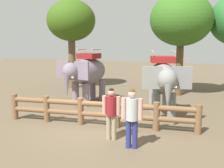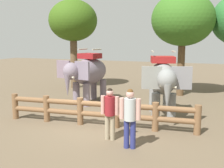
{
  "view_description": "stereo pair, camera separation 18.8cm",
  "coord_description": "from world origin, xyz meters",
  "px_view_note": "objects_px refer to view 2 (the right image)",
  "views": [
    {
      "loc": [
        4.05,
        -9.37,
        3.25
      ],
      "look_at": [
        0.0,
        1.22,
        1.4
      ],
      "focal_mm": 43.76,
      "sensor_mm": 36.0,
      "label": 1
    },
    {
      "loc": [
        4.23,
        -9.3,
        3.25
      ],
      "look_at": [
        0.0,
        1.22,
        1.4
      ],
      "focal_mm": 43.76,
      "sensor_mm": 36.0,
      "label": 2
    }
  ],
  "objects_px": {
    "tourist_man_in_blue": "(110,110)",
    "tree_far_right": "(73,22)",
    "tourist_woman_in_black": "(130,114)",
    "elephant_center": "(163,80)",
    "elephant_near_left": "(88,73)",
    "tree_far_left": "(183,20)",
    "log_fence": "(98,110)"
  },
  "relations": [
    {
      "from": "tree_far_left",
      "to": "tree_far_right",
      "type": "distance_m",
      "value": 7.05
    },
    {
      "from": "elephant_near_left",
      "to": "tourist_man_in_blue",
      "type": "xyz_separation_m",
      "value": [
        3.02,
        -4.36,
        -0.58
      ]
    },
    {
      "from": "elephant_center",
      "to": "tree_far_left",
      "type": "distance_m",
      "value": 5.67
    },
    {
      "from": "elephant_near_left",
      "to": "tree_far_left",
      "type": "relative_size",
      "value": 0.56
    },
    {
      "from": "log_fence",
      "to": "tree_far_right",
      "type": "xyz_separation_m",
      "value": [
        -4.99,
        6.98,
        3.81
      ]
    },
    {
      "from": "elephant_near_left",
      "to": "tree_far_right",
      "type": "relative_size",
      "value": 0.57
    },
    {
      "from": "tree_far_left",
      "to": "tree_far_right",
      "type": "bearing_deg",
      "value": -179.31
    },
    {
      "from": "elephant_center",
      "to": "tree_far_left",
      "type": "xyz_separation_m",
      "value": [
        0.05,
        4.95,
        2.77
      ]
    },
    {
      "from": "log_fence",
      "to": "tourist_man_in_blue",
      "type": "distance_m",
      "value": 1.57
    },
    {
      "from": "tourist_man_in_blue",
      "to": "tree_far_right",
      "type": "height_order",
      "value": "tree_far_right"
    },
    {
      "from": "elephant_center",
      "to": "tree_far_left",
      "type": "height_order",
      "value": "tree_far_left"
    },
    {
      "from": "tourist_woman_in_black",
      "to": "log_fence",
      "type": "bearing_deg",
      "value": 138.18
    },
    {
      "from": "log_fence",
      "to": "elephant_near_left",
      "type": "bearing_deg",
      "value": 122.68
    },
    {
      "from": "elephant_near_left",
      "to": "tourist_man_in_blue",
      "type": "height_order",
      "value": "elephant_near_left"
    },
    {
      "from": "elephant_center",
      "to": "tree_far_right",
      "type": "height_order",
      "value": "tree_far_right"
    },
    {
      "from": "elephant_near_left",
      "to": "elephant_center",
      "type": "bearing_deg",
      "value": -14.84
    },
    {
      "from": "elephant_near_left",
      "to": "tree_far_right",
      "type": "height_order",
      "value": "tree_far_right"
    },
    {
      "from": "tourist_woman_in_black",
      "to": "tree_far_right",
      "type": "bearing_deg",
      "value": 128.32
    },
    {
      "from": "log_fence",
      "to": "tree_far_right",
      "type": "bearing_deg",
      "value": 125.56
    },
    {
      "from": "log_fence",
      "to": "tree_far_left",
      "type": "distance_m",
      "value": 8.25
    },
    {
      "from": "elephant_center",
      "to": "tree_far_right",
      "type": "xyz_separation_m",
      "value": [
        -6.99,
        4.86,
        2.84
      ]
    },
    {
      "from": "elephant_near_left",
      "to": "log_fence",
      "type": "bearing_deg",
      "value": -57.32
    },
    {
      "from": "log_fence",
      "to": "tourist_man_in_blue",
      "type": "relative_size",
      "value": 4.3
    },
    {
      "from": "log_fence",
      "to": "tourist_woman_in_black",
      "type": "bearing_deg",
      "value": -41.82
    },
    {
      "from": "elephant_near_left",
      "to": "tree_far_right",
      "type": "distance_m",
      "value": 5.58
    },
    {
      "from": "tourist_man_in_blue",
      "to": "tree_far_right",
      "type": "relative_size",
      "value": 0.3
    },
    {
      "from": "tourist_man_in_blue",
      "to": "tree_far_left",
      "type": "relative_size",
      "value": 0.29
    },
    {
      "from": "tourist_woman_in_black",
      "to": "tree_far_right",
      "type": "relative_size",
      "value": 0.31
    },
    {
      "from": "elephant_center",
      "to": "tourist_man_in_blue",
      "type": "bearing_deg",
      "value": -107.48
    },
    {
      "from": "elephant_near_left",
      "to": "elephant_center",
      "type": "distance_m",
      "value": 4.19
    },
    {
      "from": "elephant_near_left",
      "to": "tourist_woman_in_black",
      "type": "distance_m",
      "value": 6.16
    },
    {
      "from": "elephant_near_left",
      "to": "elephant_center",
      "type": "height_order",
      "value": "elephant_near_left"
    }
  ]
}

